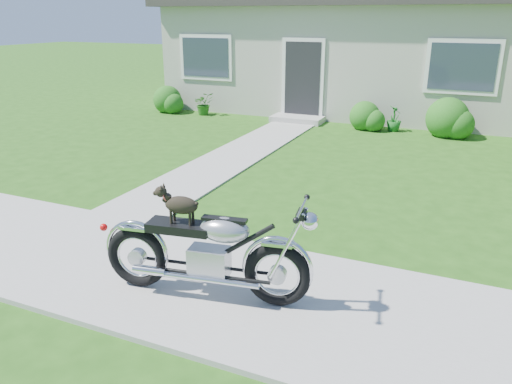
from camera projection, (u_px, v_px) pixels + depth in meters
The scene contains 8 objects.
ground at pixel (169, 274), 5.65m from camera, with size 80.00×80.00×0.00m, color #235114.
sidewalk at pixel (169, 272), 5.65m from camera, with size 24.00×2.20×0.04m, color #9E9B93.
walkway at pixel (240, 153), 10.53m from camera, with size 1.20×8.00×0.03m, color #9E9B93.
house at pixel (382, 36), 15.27m from camera, with size 12.60×7.03×4.50m.
shrub_row at pixel (405, 116), 12.32m from camera, with size 11.18×1.04×1.04m.
potted_plant_left at pixel (204, 104), 14.58m from camera, with size 0.59×0.51×0.65m, color #245E19.
potted_plant_right at pixel (394, 119), 12.49m from camera, with size 0.36×0.36×0.64m, color #1A611E.
motorcycle_with_dog at pixel (208, 251), 4.97m from camera, with size 2.21×0.69×1.14m.
Camera 1 is at (2.94, -4.19, 2.76)m, focal length 35.00 mm.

